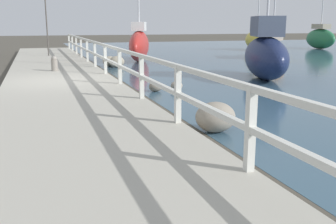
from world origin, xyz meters
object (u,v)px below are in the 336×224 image
(dock_lamp, at_px, (46,17))
(sailboat_red, at_px, (139,44))
(mooring_bollard, at_px, (54,63))
(sailboat_orange, at_px, (272,47))
(sailboat_green, at_px, (320,38))
(sailboat_yellow, at_px, (257,39))
(sailboat_navy, at_px, (266,54))

(dock_lamp, height_order, sailboat_red, sailboat_red)
(mooring_bollard, height_order, sailboat_red, sailboat_red)
(sailboat_orange, bearing_deg, sailboat_red, -165.05)
(dock_lamp, bearing_deg, mooring_bollard, -90.42)
(sailboat_green, bearing_deg, mooring_bollard, -148.40)
(mooring_bollard, xyz_separation_m, sailboat_yellow, (15.41, 11.16, 0.32))
(sailboat_navy, xyz_separation_m, sailboat_green, (13.85, 14.00, -0.03))
(dock_lamp, bearing_deg, sailboat_red, -25.75)
(sailboat_navy, distance_m, sailboat_red, 8.75)
(sailboat_orange, bearing_deg, mooring_bollard, -137.72)
(mooring_bollard, relative_size, sailboat_orange, 0.09)
(dock_lamp, height_order, sailboat_orange, sailboat_orange)
(sailboat_orange, bearing_deg, sailboat_green, 60.10)
(sailboat_orange, height_order, sailboat_red, sailboat_orange)
(sailboat_yellow, xyz_separation_m, sailboat_green, (5.63, -0.16, 0.05))
(sailboat_orange, distance_m, sailboat_navy, 8.93)
(sailboat_yellow, relative_size, sailboat_red, 0.99)
(sailboat_navy, xyz_separation_m, sailboat_yellow, (8.22, 14.16, -0.07))
(sailboat_green, bearing_deg, sailboat_navy, -130.71)
(mooring_bollard, xyz_separation_m, sailboat_red, (4.68, 5.39, 0.37))
(sailboat_navy, relative_size, sailboat_red, 1.09)
(sailboat_navy, height_order, sailboat_yellow, sailboat_navy)
(dock_lamp, xyz_separation_m, sailboat_green, (20.99, 3.39, -1.43))
(dock_lamp, relative_size, sailboat_green, 0.62)
(mooring_bollard, height_order, sailboat_orange, sailboat_orange)
(sailboat_navy, height_order, sailboat_red, sailboat_navy)
(mooring_bollard, bearing_deg, sailboat_green, 27.61)
(sailboat_orange, relative_size, sailboat_red, 1.04)
(mooring_bollard, bearing_deg, sailboat_yellow, 35.93)
(sailboat_yellow, bearing_deg, dock_lamp, -158.23)
(mooring_bollard, bearing_deg, sailboat_orange, 19.45)
(mooring_bollard, distance_m, sailboat_yellow, 19.03)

